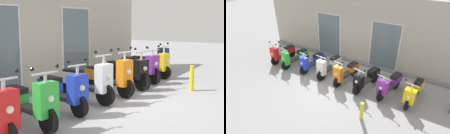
# 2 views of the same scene
# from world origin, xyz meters

# --- Properties ---
(ground_plane) EXTENTS (40.00, 40.00, 0.00)m
(ground_plane) POSITION_xyz_m (0.00, 0.00, 0.00)
(ground_plane) COLOR #939399
(storefront_facade) EXTENTS (10.65, 0.50, 3.37)m
(storefront_facade) POSITION_xyz_m (-0.00, 2.75, 1.63)
(storefront_facade) COLOR #B2AD9E
(storefront_facade) RESTS_ON ground_plane
(scooter_green) EXTENTS (0.70, 1.60, 1.19)m
(scooter_green) POSITION_xyz_m (-2.38, 0.75, 0.47)
(scooter_green) COLOR black
(scooter_green) RESTS_ON ground_plane
(scooter_blue) EXTENTS (0.65, 1.49, 1.18)m
(scooter_blue) POSITION_xyz_m (-1.36, 0.81, 0.46)
(scooter_blue) COLOR black
(scooter_blue) RESTS_ON ground_plane
(scooter_white) EXTENTS (0.61, 1.65, 1.28)m
(scooter_white) POSITION_xyz_m (-0.43, 0.84, 0.50)
(scooter_white) COLOR black
(scooter_white) RESTS_ON ground_plane
(scooter_orange) EXTENTS (0.66, 1.63, 1.28)m
(scooter_orange) POSITION_xyz_m (0.47, 0.77, 0.48)
(scooter_orange) COLOR black
(scooter_orange) RESTS_ON ground_plane
(scooter_black) EXTENTS (0.75, 1.65, 1.20)m
(scooter_black) POSITION_xyz_m (1.43, 0.77, 0.47)
(scooter_black) COLOR black
(scooter_black) RESTS_ON ground_plane
(scooter_purple) EXTENTS (0.78, 1.58, 1.17)m
(scooter_purple) POSITION_xyz_m (2.37, 0.80, 0.49)
(scooter_purple) COLOR black
(scooter_purple) RESTS_ON ground_plane
(scooter_yellow) EXTENTS (0.60, 1.59, 1.19)m
(scooter_yellow) POSITION_xyz_m (3.28, 0.86, 0.45)
(scooter_yellow) COLOR black
(scooter_yellow) RESTS_ON ground_plane
(curb_bollard) EXTENTS (0.12, 0.12, 0.70)m
(curb_bollard) POSITION_xyz_m (1.98, -0.94, 0.35)
(curb_bollard) COLOR yellow
(curb_bollard) RESTS_ON ground_plane
(trash_bin) EXTENTS (0.45, 0.45, 0.86)m
(trash_bin) POSITION_xyz_m (4.78, 0.98, 0.43)
(trash_bin) COLOR navy
(trash_bin) RESTS_ON ground_plane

